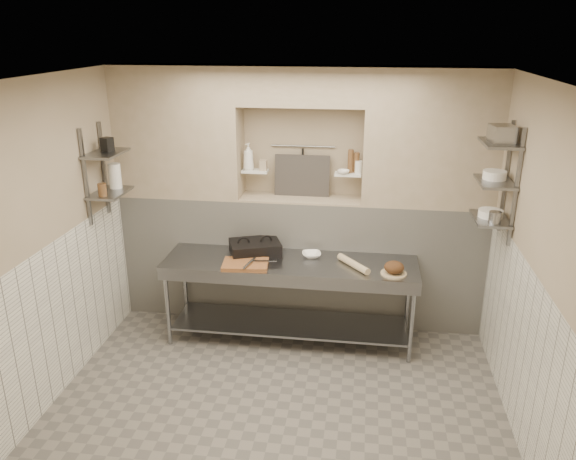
% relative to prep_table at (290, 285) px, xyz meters
% --- Properties ---
extents(floor, '(4.00, 3.90, 0.10)m').
position_rel_prep_table_xyz_m(floor, '(0.04, -1.18, -0.69)').
color(floor, slate).
rests_on(floor, ground).
extents(ceiling, '(4.00, 3.90, 0.10)m').
position_rel_prep_table_xyz_m(ceiling, '(0.04, -1.18, 2.21)').
color(ceiling, silver).
rests_on(ceiling, ground).
extents(wall_left, '(0.10, 3.90, 2.80)m').
position_rel_prep_table_xyz_m(wall_left, '(-2.01, -1.18, 0.76)').
color(wall_left, tan).
rests_on(wall_left, ground).
extents(wall_right, '(0.10, 3.90, 2.80)m').
position_rel_prep_table_xyz_m(wall_right, '(2.09, -1.18, 0.76)').
color(wall_right, tan).
rests_on(wall_right, ground).
extents(wall_back, '(4.00, 0.10, 2.80)m').
position_rel_prep_table_xyz_m(wall_back, '(0.04, 0.82, 0.76)').
color(wall_back, tan).
rests_on(wall_back, ground).
extents(wall_front, '(4.00, 0.10, 2.80)m').
position_rel_prep_table_xyz_m(wall_front, '(0.04, -3.18, 0.76)').
color(wall_front, tan).
rests_on(wall_front, ground).
extents(backwall_lower, '(4.00, 0.40, 1.40)m').
position_rel_prep_table_xyz_m(backwall_lower, '(0.04, 0.57, 0.06)').
color(backwall_lower, silver).
rests_on(backwall_lower, floor).
extents(alcove_sill, '(1.30, 0.40, 0.02)m').
position_rel_prep_table_xyz_m(alcove_sill, '(0.04, 0.57, 0.77)').
color(alcove_sill, tan).
rests_on(alcove_sill, backwall_lower).
extents(backwall_pillar_left, '(1.35, 0.40, 1.40)m').
position_rel_prep_table_xyz_m(backwall_pillar_left, '(-1.28, 0.57, 1.46)').
color(backwall_pillar_left, tan).
rests_on(backwall_pillar_left, backwall_lower).
extents(backwall_pillar_right, '(1.35, 0.40, 1.40)m').
position_rel_prep_table_xyz_m(backwall_pillar_right, '(1.37, 0.57, 1.46)').
color(backwall_pillar_right, tan).
rests_on(backwall_pillar_right, backwall_lower).
extents(backwall_header, '(1.30, 0.40, 0.40)m').
position_rel_prep_table_xyz_m(backwall_header, '(0.04, 0.57, 1.96)').
color(backwall_header, tan).
rests_on(backwall_header, backwall_lower).
extents(wainscot_left, '(0.02, 3.90, 1.40)m').
position_rel_prep_table_xyz_m(wainscot_left, '(-1.95, -1.18, 0.06)').
color(wainscot_left, silver).
rests_on(wainscot_left, floor).
extents(wainscot_right, '(0.02, 3.90, 1.40)m').
position_rel_prep_table_xyz_m(wainscot_right, '(2.03, -1.18, 0.06)').
color(wainscot_right, silver).
rests_on(wainscot_right, floor).
extents(alcove_shelf_left, '(0.28, 0.16, 0.02)m').
position_rel_prep_table_xyz_m(alcove_shelf_left, '(-0.46, 0.57, 1.06)').
color(alcove_shelf_left, white).
rests_on(alcove_shelf_left, backwall_lower).
extents(alcove_shelf_right, '(0.28, 0.16, 0.02)m').
position_rel_prep_table_xyz_m(alcove_shelf_right, '(0.54, 0.57, 1.06)').
color(alcove_shelf_right, white).
rests_on(alcove_shelf_right, backwall_lower).
extents(utensil_rail, '(0.70, 0.02, 0.02)m').
position_rel_prep_table_xyz_m(utensil_rail, '(0.04, 0.74, 1.31)').
color(utensil_rail, gray).
rests_on(utensil_rail, wall_back).
extents(hanging_steel, '(0.02, 0.02, 0.30)m').
position_rel_prep_table_xyz_m(hanging_steel, '(0.04, 0.72, 1.14)').
color(hanging_steel, black).
rests_on(hanging_steel, utensil_rail).
extents(splash_panel, '(0.60, 0.08, 0.45)m').
position_rel_prep_table_xyz_m(splash_panel, '(0.04, 0.67, 1.00)').
color(splash_panel, '#383330').
rests_on(splash_panel, alcove_sill).
extents(shelf_rail_left_a, '(0.03, 0.03, 0.95)m').
position_rel_prep_table_xyz_m(shelf_rail_left_a, '(-1.93, 0.07, 1.16)').
color(shelf_rail_left_a, slate).
rests_on(shelf_rail_left_a, wall_left).
extents(shelf_rail_left_b, '(0.03, 0.03, 0.95)m').
position_rel_prep_table_xyz_m(shelf_rail_left_b, '(-1.93, -0.33, 1.16)').
color(shelf_rail_left_b, slate).
rests_on(shelf_rail_left_b, wall_left).
extents(wall_shelf_left_lower, '(0.30, 0.50, 0.02)m').
position_rel_prep_table_xyz_m(wall_shelf_left_lower, '(-1.80, -0.13, 0.96)').
color(wall_shelf_left_lower, slate).
rests_on(wall_shelf_left_lower, wall_left).
extents(wall_shelf_left_upper, '(0.30, 0.50, 0.03)m').
position_rel_prep_table_xyz_m(wall_shelf_left_upper, '(-1.80, -0.13, 1.36)').
color(wall_shelf_left_upper, slate).
rests_on(wall_shelf_left_upper, wall_left).
extents(shelf_rail_right_a, '(0.03, 0.03, 1.05)m').
position_rel_prep_table_xyz_m(shelf_rail_right_a, '(2.02, 0.07, 1.21)').
color(shelf_rail_right_a, slate).
rests_on(shelf_rail_right_a, wall_right).
extents(shelf_rail_right_b, '(0.03, 0.03, 1.05)m').
position_rel_prep_table_xyz_m(shelf_rail_right_b, '(2.02, -0.33, 1.21)').
color(shelf_rail_right_b, slate).
rests_on(shelf_rail_right_b, wall_right).
extents(wall_shelf_right_lower, '(0.30, 0.50, 0.02)m').
position_rel_prep_table_xyz_m(wall_shelf_right_lower, '(1.88, -0.13, 0.86)').
color(wall_shelf_right_lower, slate).
rests_on(wall_shelf_right_lower, wall_right).
extents(wall_shelf_right_mid, '(0.30, 0.50, 0.02)m').
position_rel_prep_table_xyz_m(wall_shelf_right_mid, '(1.88, -0.13, 1.21)').
color(wall_shelf_right_mid, slate).
rests_on(wall_shelf_right_mid, wall_right).
extents(wall_shelf_right_upper, '(0.30, 0.50, 0.03)m').
position_rel_prep_table_xyz_m(wall_shelf_right_upper, '(1.88, -0.13, 1.56)').
color(wall_shelf_right_upper, slate).
rests_on(wall_shelf_right_upper, wall_right).
extents(prep_table, '(2.60, 0.70, 0.90)m').
position_rel_prep_table_xyz_m(prep_table, '(0.00, 0.00, 0.00)').
color(prep_table, gray).
rests_on(prep_table, floor).
extents(panini_press, '(0.61, 0.53, 0.14)m').
position_rel_prep_table_xyz_m(panini_press, '(-0.39, 0.16, 0.33)').
color(panini_press, black).
rests_on(panini_press, prep_table).
extents(cutting_board, '(0.48, 0.36, 0.04)m').
position_rel_prep_table_xyz_m(cutting_board, '(-0.43, -0.17, 0.28)').
color(cutting_board, brown).
rests_on(cutting_board, prep_table).
extents(knife_blade, '(0.27, 0.07, 0.01)m').
position_rel_prep_table_xyz_m(knife_blade, '(-0.25, -0.12, 0.31)').
color(knife_blade, gray).
rests_on(knife_blade, cutting_board).
extents(tongs, '(0.08, 0.27, 0.02)m').
position_rel_prep_table_xyz_m(tongs, '(-0.38, -0.21, 0.32)').
color(tongs, gray).
rests_on(tongs, cutting_board).
extents(mixing_bowl, '(0.23, 0.23, 0.05)m').
position_rel_prep_table_xyz_m(mixing_bowl, '(0.21, 0.17, 0.28)').
color(mixing_bowl, white).
rests_on(mixing_bowl, prep_table).
extents(rolling_pin, '(0.34, 0.41, 0.07)m').
position_rel_prep_table_xyz_m(rolling_pin, '(0.65, -0.04, 0.29)').
color(rolling_pin, '#CBB688').
rests_on(rolling_pin, prep_table).
extents(bread_board, '(0.25, 0.25, 0.01)m').
position_rel_prep_table_xyz_m(bread_board, '(1.04, -0.16, 0.26)').
color(bread_board, '#CBB688').
rests_on(bread_board, prep_table).
extents(bread_loaf, '(0.19, 0.19, 0.12)m').
position_rel_prep_table_xyz_m(bread_loaf, '(1.04, -0.16, 0.33)').
color(bread_loaf, '#4C2D19').
rests_on(bread_loaf, bread_board).
extents(bottle_soap, '(0.15, 0.15, 0.29)m').
position_rel_prep_table_xyz_m(bottle_soap, '(-0.52, 0.54, 1.22)').
color(bottle_soap, white).
rests_on(bottle_soap, alcove_shelf_left).
extents(jar_alcove, '(0.07, 0.07, 0.11)m').
position_rel_prep_table_xyz_m(jar_alcove, '(-0.36, 0.56, 1.13)').
color(jar_alcove, tan).
rests_on(jar_alcove, alcove_shelf_left).
extents(bowl_alcove, '(0.16, 0.16, 0.04)m').
position_rel_prep_table_xyz_m(bowl_alcove, '(0.49, 0.52, 1.09)').
color(bowl_alcove, white).
rests_on(bowl_alcove, alcove_shelf_right).
extents(condiment_a, '(0.06, 0.06, 0.22)m').
position_rel_prep_table_xyz_m(condiment_a, '(0.62, 0.59, 1.18)').
color(condiment_a, brown).
rests_on(condiment_a, alcove_shelf_right).
extents(condiment_b, '(0.06, 0.06, 0.25)m').
position_rel_prep_table_xyz_m(condiment_b, '(0.56, 0.59, 1.19)').
color(condiment_b, brown).
rests_on(condiment_b, alcove_shelf_right).
extents(condiment_c, '(0.08, 0.08, 0.13)m').
position_rel_prep_table_xyz_m(condiment_c, '(0.65, 0.56, 1.14)').
color(condiment_c, white).
rests_on(condiment_c, alcove_shelf_right).
extents(jug_left, '(0.13, 0.13, 0.25)m').
position_rel_prep_table_xyz_m(jug_left, '(-1.80, 0.01, 1.10)').
color(jug_left, white).
rests_on(jug_left, wall_shelf_left_lower).
extents(jar_left, '(0.08, 0.08, 0.13)m').
position_rel_prep_table_xyz_m(jar_left, '(-1.80, -0.29, 1.03)').
color(jar_left, brown).
rests_on(jar_left, wall_shelf_left_lower).
extents(box_left_upper, '(0.12, 0.12, 0.13)m').
position_rel_prep_table_xyz_m(box_left_upper, '(-1.80, -0.08, 1.44)').
color(box_left_upper, black).
rests_on(box_left_upper, wall_shelf_left_upper).
extents(bowl_right, '(0.22, 0.22, 0.07)m').
position_rel_prep_table_xyz_m(bowl_right, '(1.88, -0.12, 0.90)').
color(bowl_right, white).
rests_on(bowl_right, wall_shelf_right_lower).
extents(canister_right, '(0.11, 0.11, 0.11)m').
position_rel_prep_table_xyz_m(canister_right, '(1.88, -0.30, 0.93)').
color(canister_right, gray).
rests_on(canister_right, wall_shelf_right_lower).
extents(bowl_right_mid, '(0.21, 0.21, 0.08)m').
position_rel_prep_table_xyz_m(bowl_right_mid, '(1.88, -0.08, 1.26)').
color(bowl_right_mid, white).
rests_on(bowl_right_mid, wall_shelf_right_mid).
extents(basket_right, '(0.22, 0.26, 0.15)m').
position_rel_prep_table_xyz_m(basket_right, '(1.88, -0.16, 1.65)').
color(basket_right, gray).
rests_on(basket_right, wall_shelf_right_upper).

